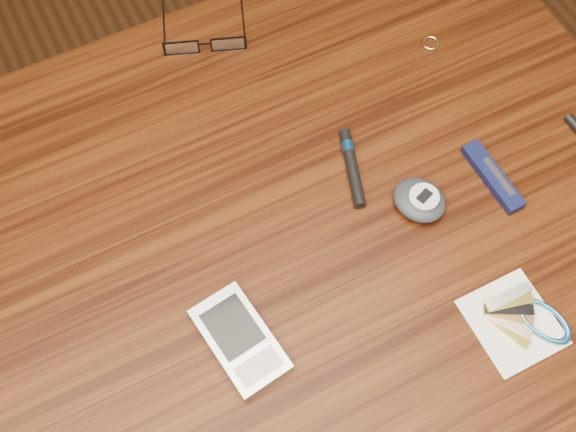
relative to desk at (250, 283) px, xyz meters
name	(u,v)px	position (x,y,z in m)	size (l,w,h in m)	color
ground	(265,401)	(0.00, 0.00, -0.65)	(3.80, 3.80, 0.00)	#472814
desk	(250,283)	(0.00, 0.00, 0.00)	(1.00, 0.70, 0.75)	#341708
eyeglasses	(205,42)	(0.07, 0.28, 0.11)	(0.14, 0.14, 0.02)	black
gold_ring	(431,43)	(0.33, 0.15, 0.10)	(0.02, 0.02, 0.00)	#F0C375
pda_phone	(240,340)	(-0.05, -0.09, 0.11)	(0.07, 0.12, 0.02)	#AAABAF
pedometer	(420,200)	(0.20, -0.04, 0.11)	(0.07, 0.08, 0.03)	#20252C
notepad_keys	(527,320)	(0.23, -0.21, 0.11)	(0.10, 0.09, 0.01)	silver
pocket_knife	(493,177)	(0.29, -0.05, 0.11)	(0.02, 0.10, 0.01)	#0B1235
black_blue_pen	(352,165)	(0.15, 0.04, 0.11)	(0.04, 0.10, 0.01)	black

